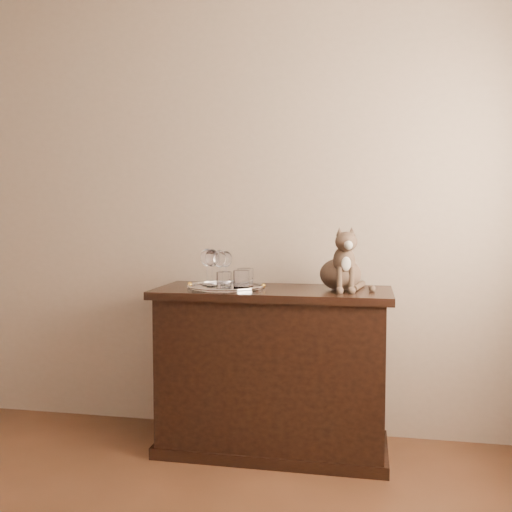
{
  "coord_description": "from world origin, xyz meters",
  "views": [
    {
      "loc": [
        1.07,
        -0.92,
        1.22
      ],
      "look_at": [
        0.51,
        1.95,
        1.02
      ],
      "focal_mm": 40.0,
      "sensor_mm": 36.0,
      "label": 1
    }
  ],
  "objects": [
    {
      "name": "wall_back",
      "position": [
        0.0,
        2.25,
        1.35
      ],
      "size": [
        4.0,
        0.1,
        2.7
      ],
      "primitive_type": "cube",
      "color": "tan",
      "rests_on": "ground"
    },
    {
      "name": "sideboard",
      "position": [
        0.6,
        1.94,
        0.42
      ],
      "size": [
        1.2,
        0.5,
        0.85
      ],
      "primitive_type": null,
      "color": "black",
      "rests_on": "ground"
    },
    {
      "name": "tray",
      "position": [
        0.36,
        1.91,
        0.85
      ],
      "size": [
        0.4,
        0.4,
        0.01
      ],
      "primitive_type": "cylinder",
      "color": "silver",
      "rests_on": "sideboard"
    },
    {
      "name": "wine_glass_a",
      "position": [
        0.25,
        1.96,
        0.95
      ],
      "size": [
        0.07,
        0.07,
        0.19
      ],
      "primitive_type": null,
      "color": "silver",
      "rests_on": "tray"
    },
    {
      "name": "wine_glass_b",
      "position": [
        0.34,
        2.0,
        0.95
      ],
      "size": [
        0.07,
        0.07,
        0.18
      ],
      "primitive_type": null,
      "color": "white",
      "rests_on": "tray"
    },
    {
      "name": "wine_glass_c",
      "position": [
        0.28,
        1.92,
        0.95
      ],
      "size": [
        0.07,
        0.07,
        0.19
      ],
      "primitive_type": null,
      "color": "white",
      "rests_on": "tray"
    },
    {
      "name": "wine_glass_d",
      "position": [
        0.33,
        1.91,
        0.95
      ],
      "size": [
        0.07,
        0.07,
        0.19
      ],
      "primitive_type": null,
      "color": "silver",
      "rests_on": "tray"
    },
    {
      "name": "tumbler_a",
      "position": [
        0.45,
        1.86,
        0.9
      ],
      "size": [
        0.08,
        0.08,
        0.09
      ],
      "primitive_type": "cylinder",
      "color": "white",
      "rests_on": "tray"
    },
    {
      "name": "tumbler_b",
      "position": [
        0.37,
        1.82,
        0.9
      ],
      "size": [
        0.08,
        0.08,
        0.09
      ],
      "primitive_type": "cylinder",
      "color": "silver",
      "rests_on": "tray"
    },
    {
      "name": "tumbler_c",
      "position": [
        0.46,
        1.93,
        0.91
      ],
      "size": [
        0.08,
        0.08,
        0.09
      ],
      "primitive_type": "cylinder",
      "color": "white",
      "rests_on": "tray"
    },
    {
      "name": "cat",
      "position": [
        0.94,
        1.96,
        1.01
      ],
      "size": [
        0.38,
        0.37,
        0.32
      ],
      "primitive_type": null,
      "rotation": [
        0.0,
        0.0,
        0.26
      ],
      "color": "#4E3E2E",
      "rests_on": "sideboard"
    }
  ]
}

